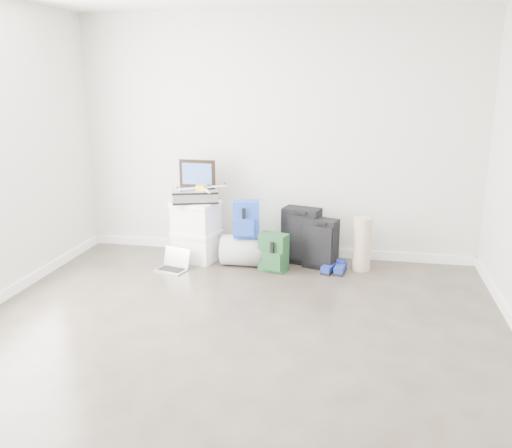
% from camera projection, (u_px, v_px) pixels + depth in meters
% --- Properties ---
extents(ground, '(5.00, 5.00, 0.00)m').
position_uv_depth(ground, '(221.00, 358.00, 4.00)').
color(ground, '#322B24').
rests_on(ground, ground).
extents(room_envelope, '(4.52, 5.02, 2.71)m').
position_uv_depth(room_envelope, '(217.00, 121.00, 3.56)').
color(room_envelope, silver).
rests_on(room_envelope, ground).
extents(boxes_stack, '(0.55, 0.49, 0.68)m').
position_uv_depth(boxes_stack, '(196.00, 231.00, 6.05)').
color(boxes_stack, white).
rests_on(boxes_stack, ground).
extents(briefcase, '(0.57, 0.49, 0.14)m').
position_uv_depth(briefcase, '(195.00, 195.00, 5.95)').
color(briefcase, '#B2B2B7').
rests_on(briefcase, boxes_stack).
extents(painting, '(0.41, 0.05, 0.31)m').
position_uv_depth(painting, '(197.00, 174.00, 5.98)').
color(painting, black).
rests_on(painting, briefcase).
extents(drone, '(0.47, 0.47, 0.05)m').
position_uv_depth(drone, '(201.00, 188.00, 5.89)').
color(drone, gold).
rests_on(drone, briefcase).
extents(duffel_bag, '(0.55, 0.34, 0.34)m').
position_uv_depth(duffel_bag, '(247.00, 251.00, 5.92)').
color(duffel_bag, gray).
rests_on(duffel_bag, ground).
extents(blue_backpack, '(0.31, 0.25, 0.39)m').
position_uv_depth(blue_backpack, '(246.00, 220.00, 5.79)').
color(blue_backpack, '#1833A1').
rests_on(blue_backpack, duffel_bag).
extents(large_suitcase, '(0.44, 0.34, 0.62)m').
position_uv_depth(large_suitcase, '(301.00, 236.00, 5.98)').
color(large_suitcase, black).
rests_on(large_suitcase, ground).
extents(green_backpack, '(0.33, 0.28, 0.41)m').
position_uv_depth(green_backpack, '(273.00, 253.00, 5.74)').
color(green_backpack, '#143919').
rests_on(green_backpack, ground).
extents(carry_on, '(0.39, 0.31, 0.54)m').
position_uv_depth(carry_on, '(321.00, 244.00, 5.82)').
color(carry_on, black).
rests_on(carry_on, ground).
extents(shoes, '(0.27, 0.28, 0.09)m').
position_uv_depth(shoes, '(335.00, 269.00, 5.73)').
color(shoes, black).
rests_on(shoes, ground).
extents(rolled_rug, '(0.19, 0.19, 0.58)m').
position_uv_depth(rolled_rug, '(362.00, 244.00, 5.75)').
color(rolled_rug, tan).
rests_on(rolled_rug, ground).
extents(laptop, '(0.36, 0.30, 0.22)m').
position_uv_depth(laptop, '(174.00, 265.00, 5.82)').
color(laptop, '#B9B9BD').
rests_on(laptop, ground).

